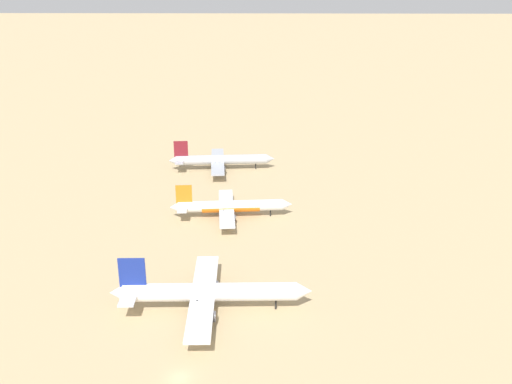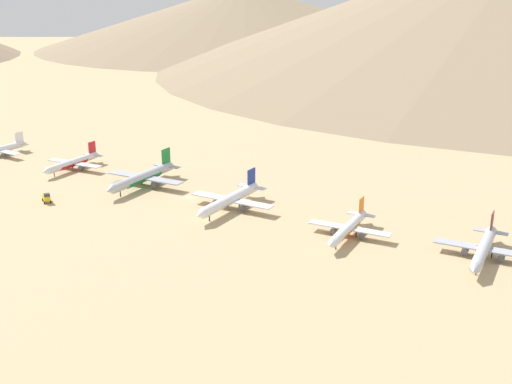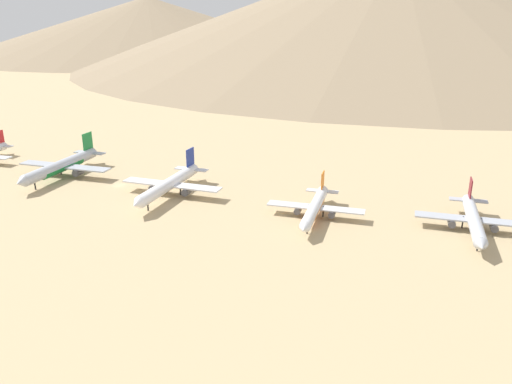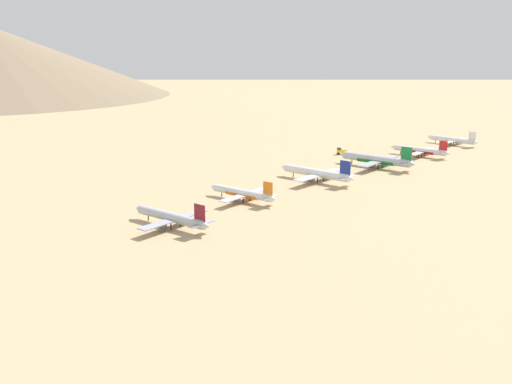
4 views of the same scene
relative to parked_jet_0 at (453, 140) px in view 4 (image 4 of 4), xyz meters
name	(u,v)px [view 4 (image 4 of 4)]	position (x,y,z in m)	size (l,w,h in m)	color
ground_plane	(348,175)	(-0.33, 115.58, -3.26)	(1800.00, 1800.00, 0.00)	tan
parked_jet_0	(453,140)	(0.00, 0.00, 0.00)	(33.94, 27.51, 9.80)	white
parked_jet_1	(420,151)	(-3.00, 48.21, 0.12)	(35.29, 28.72, 10.17)	silver
parked_jet_2	(377,160)	(-1.12, 91.37, 0.91)	(43.47, 35.33, 12.53)	#B2B7C1
parked_jet_3	(317,173)	(2.59, 137.08, 0.73)	(41.05, 33.30, 11.85)	white
parked_jet_4	(243,193)	(4.15, 184.76, 0.03)	(34.32, 27.93, 9.89)	silver
parked_jet_5	(172,217)	(-1.64, 226.26, 0.30)	(36.73, 29.88, 10.59)	#B2B7C1
service_truck	(341,151)	(33.17, 73.39, -1.18)	(4.87, 5.70, 3.90)	yellow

